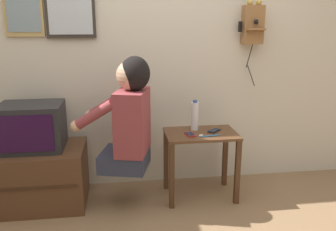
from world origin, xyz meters
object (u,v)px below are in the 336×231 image
object	(u,v)px
wall_phone_antique	(253,24)
cell_phone_spare	(214,131)
television	(32,127)
wall_mirror	(69,0)
person	(129,116)
framed_picture	(23,4)
cell_phone_held	(190,134)
toothbrush	(208,136)
water_bottle	(195,116)

from	to	relation	value
wall_phone_antique	cell_phone_spare	xyz separation A→B (m)	(-0.39, -0.28, -0.87)
television	wall_phone_antique	distance (m)	2.04
wall_phone_antique	wall_mirror	xyz separation A→B (m)	(-1.54, 0.04, 0.19)
person	framed_picture	world-z (taller)	framed_picture
person	television	distance (m)	0.79
television	framed_picture	bearing A→B (deg)	98.61
cell_phone_spare	cell_phone_held	bearing A→B (deg)	-118.45
wall_mirror	toothbrush	size ratio (longest dim) A/B	3.57
toothbrush	wall_mirror	bearing A→B (deg)	58.07
water_bottle	toothbrush	bearing A→B (deg)	-71.47
television	wall_mirror	world-z (taller)	wall_mirror
cell_phone_spare	wall_mirror	bearing A→B (deg)	-151.29
person	television	size ratio (longest dim) A/B	1.84
cell_phone_held	toothbrush	xyz separation A→B (m)	(0.14, -0.06, 0.00)
toothbrush	cell_phone_held	bearing A→B (deg)	56.31
wall_phone_antique	cell_phone_held	distance (m)	1.12
person	water_bottle	xyz separation A→B (m)	(0.56, 0.18, -0.07)
television	framed_picture	world-z (taller)	framed_picture
water_bottle	television	bearing A→B (deg)	-178.63
person	toothbrush	bearing A→B (deg)	-76.75
framed_picture	wall_mirror	size ratio (longest dim) A/B	0.85
person	water_bottle	distance (m)	0.59
wall_mirror	cell_phone_held	world-z (taller)	wall_mirror
framed_picture	wall_phone_antique	bearing A→B (deg)	-1.33
cell_phone_spare	water_bottle	world-z (taller)	water_bottle
wall_phone_antique	cell_phone_held	bearing A→B (deg)	-150.37
wall_phone_antique	cell_phone_spare	distance (m)	0.99
framed_picture	cell_phone_spare	bearing A→B (deg)	-11.92
water_bottle	toothbrush	xyz separation A→B (m)	(0.07, -0.20, -0.12)
framed_picture	television	bearing A→B (deg)	-81.39
person	framed_picture	distance (m)	1.25
cell_phone_spare	framed_picture	bearing A→B (deg)	-147.82
person	framed_picture	size ratio (longest dim) A/B	1.73
person	wall_mirror	size ratio (longest dim) A/B	1.48
person	wall_mirror	distance (m)	1.07
framed_picture	cell_phone_spare	xyz separation A→B (m)	(1.52, -0.32, -1.03)
cell_phone_held	water_bottle	size ratio (longest dim) A/B	0.51
person	television	bearing A→B (deg)	93.57
framed_picture	toothbrush	bearing A→B (deg)	-17.54
cell_phone_spare	toothbrush	size ratio (longest dim) A/B	0.77
wall_mirror	cell_phone_spare	distance (m)	1.60
person	television	xyz separation A→B (m)	(-0.77, 0.15, -0.10)
wall_mirror	cell_phone_spare	bearing A→B (deg)	-15.39
person	cell_phone_held	world-z (taller)	person
framed_picture	water_bottle	xyz separation A→B (m)	(1.37, -0.25, -0.91)
cell_phone_spare	water_bottle	distance (m)	0.21
wall_phone_antique	toothbrush	xyz separation A→B (m)	(-0.48, -0.41, -0.87)
water_bottle	wall_phone_antique	bearing A→B (deg)	20.89
wall_phone_antique	framed_picture	world-z (taller)	framed_picture
wall_phone_antique	water_bottle	distance (m)	0.95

